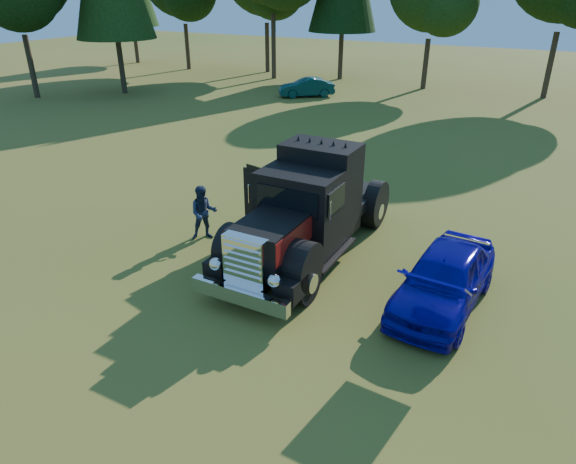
# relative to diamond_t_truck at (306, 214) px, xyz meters

# --- Properties ---
(ground) EXTENTS (120.00, 120.00, 0.00)m
(ground) POSITION_rel_diamond_t_truck_xyz_m (0.14, -2.58, -1.28)
(ground) COLOR #465B1B
(ground) RESTS_ON ground
(diamond_t_truck) EXTENTS (3.36, 7.16, 3.00)m
(diamond_t_truck) POSITION_rel_diamond_t_truck_xyz_m (0.00, 0.00, 0.00)
(diamond_t_truck) COLOR black
(diamond_t_truck) RESTS_ON ground
(hotrod_coupe) EXTENTS (1.96, 4.35, 1.89)m
(hotrod_coupe) POSITION_rel_diamond_t_truck_xyz_m (3.94, -0.70, -0.56)
(hotrod_coupe) COLOR #063493
(hotrod_coupe) RESTS_ON ground
(spectator_near) EXTENTS (0.70, 0.77, 1.76)m
(spectator_near) POSITION_rel_diamond_t_truck_xyz_m (-1.89, 0.46, -0.40)
(spectator_near) COLOR #1B2340
(spectator_near) RESTS_ON ground
(spectator_far) EXTENTS (1.02, 0.99, 1.65)m
(spectator_far) POSITION_rel_diamond_t_truck_xyz_m (-3.13, -0.44, -0.45)
(spectator_far) COLOR #20314B
(spectator_far) RESTS_ON ground
(distant_teal_car) EXTENTS (3.68, 3.26, 1.21)m
(distant_teal_car) POSITION_rel_diamond_t_truck_xyz_m (-10.05, 20.27, -0.68)
(distant_teal_car) COLOR #093A34
(distant_teal_car) RESTS_ON ground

